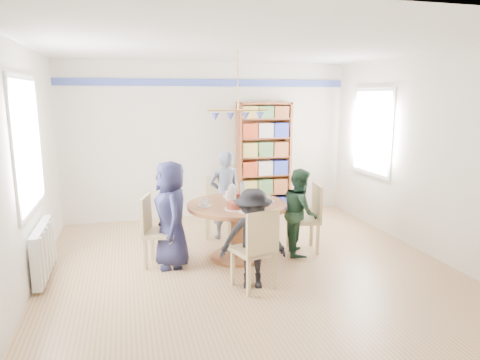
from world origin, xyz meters
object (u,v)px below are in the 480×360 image
object	(u,v)px
radiator	(44,250)
chair_left	(155,228)
dining_table	(237,218)
person_near	(253,239)
chair_right	(309,215)
person_far	(225,195)
chair_near	(257,246)
chair_far	(219,204)
person_right	(300,212)
person_left	(171,214)
bookshelf	(264,160)

from	to	relation	value
radiator	chair_left	bearing A→B (deg)	3.58
dining_table	person_near	world-z (taller)	person_near
chair_right	person_near	distance (m)	1.41
dining_table	person_far	bearing A→B (deg)	87.48
dining_table	chair_near	bearing A→B (deg)	-91.47
chair_right	chair_far	size ratio (longest dim) A/B	1.04
chair_near	chair_far	bearing A→B (deg)	90.09
chair_left	person_right	distance (m)	1.94
person_far	person_near	size ratio (longest dim) A/B	1.18
chair_far	person_left	size ratio (longest dim) A/B	0.68
chair_left	person_left	distance (m)	0.28
person_left	person_near	distance (m)	1.18
chair_right	bookshelf	world-z (taller)	bookshelf
radiator	chair_near	world-z (taller)	chair_near
chair_left	chair_near	distance (m)	1.45
dining_table	person_left	world-z (taller)	person_left
chair_left	chair_far	world-z (taller)	chair_far
radiator	person_near	distance (m)	2.47
chair_near	bookshelf	xyz separation A→B (m)	(1.05, 2.98, 0.48)
chair_near	person_near	xyz separation A→B (m)	(-0.02, 0.09, 0.06)
dining_table	chair_right	world-z (taller)	chair_right
person_right	bookshelf	distance (m)	2.08
radiator	chair_left	xyz separation A→B (m)	(1.30, 0.08, 0.15)
dining_table	person_near	xyz separation A→B (m)	(-0.05, -0.89, 0.01)
person_far	person_near	xyz separation A→B (m)	(-0.08, -1.75, -0.10)
radiator	person_near	size ratio (longest dim) A/B	0.88
chair_right	person_near	xyz separation A→B (m)	(-1.08, -0.90, 0.05)
dining_table	person_far	world-z (taller)	person_far
chair_right	person_right	distance (m)	0.18
radiator	chair_left	size ratio (longest dim) A/B	1.10
radiator	dining_table	distance (m)	2.37
person_left	chair_near	bearing A→B (deg)	36.48
radiator	person_far	bearing A→B (deg)	20.59
chair_right	person_far	bearing A→B (deg)	139.68
chair_right	person_right	size ratio (longest dim) A/B	0.80
chair_far	bookshelf	xyz separation A→B (m)	(1.05, 1.00, 0.49)
chair_left	chair_right	size ratio (longest dim) A/B	0.96
chair_near	person_right	bearing A→B (deg)	46.09
chair_far	chair_near	world-z (taller)	chair_near
person_left	person_right	bearing A→B (deg)	84.84
dining_table	chair_left	bearing A→B (deg)	177.81
chair_right	person_near	world-z (taller)	person_near
person_far	bookshelf	xyz separation A→B (m)	(0.99, 1.14, 0.32)
radiator	chair_right	bearing A→B (deg)	0.97
radiator	chair_far	size ratio (longest dim) A/B	1.09
radiator	person_left	world-z (taller)	person_left
radiator	person_far	distance (m)	2.58
radiator	person_left	xyz separation A→B (m)	(1.50, 0.01, 0.33)
dining_table	person_right	size ratio (longest dim) A/B	1.10
radiator	chair_right	size ratio (longest dim) A/B	1.05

